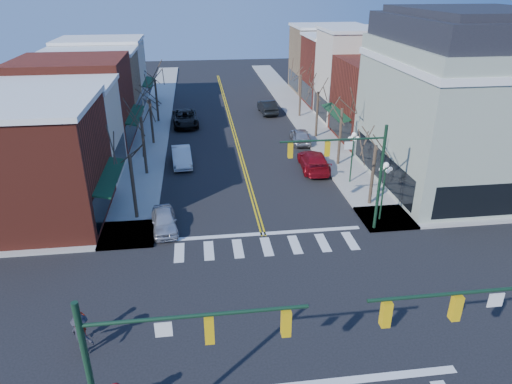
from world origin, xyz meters
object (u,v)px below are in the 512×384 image
object	(u,v)px
car_left_near	(164,221)
car_left_far	(185,118)
car_right_far	(267,107)
pedestrian_red_a	(80,323)
lamppost_corner	(384,182)
lamppost_midblock	(353,149)
pedestrian_dark_b	(82,334)
victorian_corner	(463,101)
car_left_mid	(182,156)
car_right_near	(314,161)
car_right_mid	(300,136)

from	to	relation	value
car_left_near	car_left_far	world-z (taller)	car_left_far
car_right_far	pedestrian_red_a	world-z (taller)	pedestrian_red_a
car_left_near	car_left_far	xyz separation A→B (m)	(1.14, 24.05, 0.16)
lamppost_corner	lamppost_midblock	distance (m)	6.50
car_left_near	car_right_far	distance (m)	30.09
pedestrian_dark_b	car_left_near	bearing A→B (deg)	-67.61
pedestrian_red_a	victorian_corner	bearing A→B (deg)	-0.07
victorian_corner	pedestrian_dark_b	bearing A→B (deg)	-148.09
car_right_far	pedestrian_red_a	size ratio (longest dim) A/B	2.97
car_left_mid	pedestrian_dark_b	xyz separation A→B (m)	(-3.91, -22.57, 0.35)
lamppost_midblock	car_right_far	distance (m)	22.49
victorian_corner	car_left_near	xyz separation A→B (m)	(-22.90, -5.30, -5.98)
pedestrian_red_a	car_right_near	bearing A→B (deg)	20.30
car_right_near	car_right_mid	xyz separation A→B (m)	(0.43, 7.25, -0.06)
victorian_corner	car_left_far	world-z (taller)	victorian_corner
car_left_far	pedestrian_red_a	xyz separation A→B (m)	(-4.38, -33.97, 0.16)
car_left_near	car_right_mid	xyz separation A→B (m)	(12.80, 16.33, 0.08)
car_right_mid	car_right_near	bearing A→B (deg)	90.75
car_right_mid	car_right_far	distance (m)	11.71
lamppost_midblock	lamppost_corner	bearing A→B (deg)	-90.00
car_left_near	pedestrian_red_a	distance (m)	10.44
car_left_near	pedestrian_dark_b	world-z (taller)	pedestrian_dark_b
lamppost_midblock	car_right_near	bearing A→B (deg)	124.17
lamppost_midblock	victorian_corner	bearing A→B (deg)	-3.45
victorian_corner	car_right_near	size ratio (longest dim) A/B	2.56
car_left_far	pedestrian_red_a	world-z (taller)	pedestrian_red_a
victorian_corner	pedestrian_red_a	distance (m)	30.78
victorian_corner	car_right_near	xyz separation A→B (m)	(-10.53, 3.78, -5.85)
car_right_near	car_right_far	bearing A→B (deg)	-82.60
car_left_near	car_left_mid	size ratio (longest dim) A/B	0.85
car_left_mid	car_left_far	bearing A→B (deg)	84.75
car_left_near	pedestrian_dark_b	size ratio (longest dim) A/B	2.04
lamppost_corner	pedestrian_dark_b	world-z (taller)	lamppost_corner
car_left_near	car_left_mid	distance (m)	11.81
lamppost_midblock	pedestrian_red_a	xyz separation A→B (m)	(-17.84, -15.72, -1.97)
victorian_corner	car_right_mid	xyz separation A→B (m)	(-10.10, 11.03, -5.91)
car_left_far	pedestrian_red_a	distance (m)	34.25
lamppost_corner	pedestrian_red_a	world-z (taller)	lamppost_corner
lamppost_corner	car_left_near	distance (m)	14.80
lamppost_midblock	car_left_far	world-z (taller)	lamppost_midblock
car_right_near	car_right_far	distance (m)	18.88
car_left_near	car_right_far	size ratio (longest dim) A/B	0.79
pedestrian_red_a	pedestrian_dark_b	distance (m)	0.94
car_left_near	victorian_corner	bearing A→B (deg)	5.84
car_right_far	pedestrian_dark_b	world-z (taller)	pedestrian_dark_b
victorian_corner	car_left_mid	bearing A→B (deg)	163.58
lamppost_corner	car_left_near	bearing A→B (deg)	177.26
car_left_mid	victorian_corner	bearing A→B (deg)	-20.78
car_left_near	car_left_far	distance (m)	24.08
lamppost_midblock	car_left_near	distance (m)	15.88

